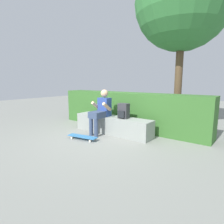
% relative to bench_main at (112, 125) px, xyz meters
% --- Properties ---
extents(ground_plane, '(24.00, 24.00, 0.00)m').
position_rel_bench_main_xyz_m(ground_plane, '(0.00, -0.36, -0.24)').
color(ground_plane, gray).
extents(bench_main, '(2.36, 0.49, 0.48)m').
position_rel_bench_main_xyz_m(bench_main, '(0.00, 0.00, 0.00)').
color(bench_main, gray).
rests_on(bench_main, ground).
extents(person_skater, '(0.49, 0.62, 1.23)m').
position_rel_bench_main_xyz_m(person_skater, '(-0.23, -0.22, 0.43)').
color(person_skater, '#2D4793').
rests_on(person_skater, ground).
extents(skateboard_near_person, '(0.82, 0.34, 0.09)m').
position_rel_bench_main_xyz_m(skateboard_near_person, '(-0.24, -0.93, -0.16)').
color(skateboard_near_person, teal).
rests_on(skateboard_near_person, ground).
extents(backpack_on_bench, '(0.28, 0.23, 0.40)m').
position_rel_bench_main_xyz_m(backpack_on_bench, '(0.38, -0.01, 0.43)').
color(backpack_on_bench, '#333338').
rests_on(backpack_on_bench, bench_main).
extents(hedge_row, '(4.90, 0.65, 1.11)m').
position_rel_bench_main_xyz_m(hedge_row, '(0.00, 0.79, 0.32)').
color(hedge_row, '#35672A').
rests_on(hedge_row, ground).
extents(tree_behind_bench, '(2.75, 2.75, 5.08)m').
position_rel_bench_main_xyz_m(tree_behind_bench, '(1.20, 1.75, 3.45)').
color(tree_behind_bench, brown).
rests_on(tree_behind_bench, ground).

